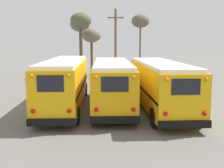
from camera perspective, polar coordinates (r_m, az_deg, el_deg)
The scene contains 10 objects.
ground_plane at distance 19.24m, azimuth -0.00°, elevation -4.69°, with size 160.00×160.00×0.00m, color #66635E.
school_bus_0 at distance 19.02m, azimuth -9.50°, elevation 0.46°, with size 2.72×10.95×3.24m.
school_bus_1 at distance 18.83m, azimuth -0.00°, elevation 0.30°, with size 2.78×10.20×3.11m.
school_bus_2 at distance 18.66m, azimuth 9.69°, elevation 0.12°, with size 3.05×11.02×3.11m.
utility_pole at distance 31.68m, azimuth 0.73°, elevation 8.16°, with size 1.80×0.26×8.01m.
bare_tree_0 at distance 42.19m, azimuth -6.53°, elevation 11.80°, with size 2.86×2.86×8.01m.
bare_tree_1 at distance 41.82m, azimuth 5.80°, elevation 12.44°, with size 2.59×2.59×8.38m.
bare_tree_2 at distance 37.78m, azimuth -4.18°, elevation 9.66°, with size 2.49×2.49×6.21m.
bare_tree_3 at distance 35.23m, azimuth -6.34°, elevation 12.42°, with size 2.57×2.57×7.97m.
fence_line at distance 25.24m, azimuth -0.09°, elevation 0.74°, with size 14.34×0.06×1.42m.
Camera 1 is at (-0.11, -18.73, 4.41)m, focal length 45.00 mm.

